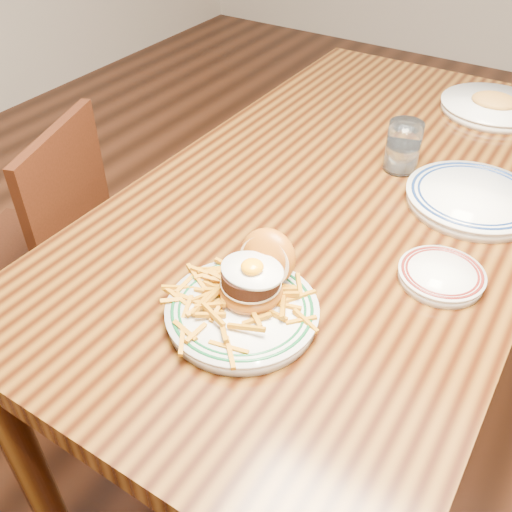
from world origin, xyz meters
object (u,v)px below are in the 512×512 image
Objects in this scene: main_plate at (247,298)px; chair_left at (46,247)px; table at (346,218)px; side_plate at (441,275)px.

chair_left is at bearing 163.17° from main_plate.
table is 0.36m from side_plate.
main_plate reaches higher than table.
side_plate is at bearing 41.11° from main_plate.
side_plate is at bearing -15.40° from chair_left.
chair_left is at bearing -170.00° from side_plate.
main_plate reaches higher than side_plate.
chair_left is (-0.78, -0.28, -0.23)m from table.
main_plate is at bearing -128.87° from side_plate.
main_plate is 0.36m from side_plate.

